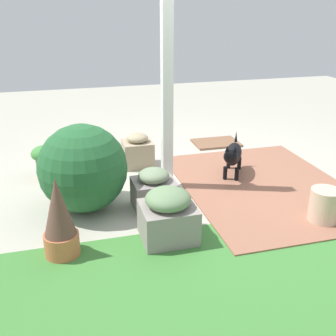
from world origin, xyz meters
TOP-DOWN VIEW (x-y plane):
  - ground_plane at (0.00, 0.00)m, footprint 12.00×12.00m
  - brick_path at (-0.71, 0.36)m, footprint 1.80×2.40m
  - porch_pillar at (0.37, 0.05)m, footprint 0.11×0.11m
  - stone_planter_nearest at (0.56, -0.67)m, footprint 0.38×0.35m
  - stone_planter_mid at (0.63, 0.51)m, footprint 0.43×0.38m
  - stone_planter_far at (0.65, 1.13)m, footprint 0.48×0.44m
  - round_shrub at (1.31, 0.35)m, footprint 0.89×0.89m
  - terracotta_pot_broad at (1.70, -0.59)m, footprint 0.31×0.31m
  - terracotta_pot_spiky at (1.57, 1.14)m, footprint 0.29×0.29m
  - dog at (-0.46, -0.01)m, footprint 0.47×0.68m
  - ceramic_urn at (-0.87, 1.23)m, footprint 0.28×0.28m
  - doormat at (-0.74, -1.22)m, footprint 0.67×0.48m

SIDE VIEW (x-z plane):
  - ground_plane at x=0.00m, z-range 0.00..0.00m
  - brick_path at x=-0.71m, z-range 0.00..0.02m
  - doormat at x=-0.74m, z-range 0.00..0.03m
  - ceramic_urn at x=-0.87m, z-range 0.00..0.34m
  - stone_planter_mid at x=0.63m, z-range -0.02..0.41m
  - stone_planter_nearest at x=0.56m, z-range -0.02..0.42m
  - stone_planter_far at x=0.65m, z-range -0.01..0.48m
  - terracotta_pot_broad at x=1.70m, z-range 0.03..0.43m
  - dog at x=-0.46m, z-range 0.04..0.53m
  - terracotta_pot_spiky at x=1.57m, z-range -0.02..0.68m
  - round_shrub at x=1.31m, z-range 0.00..0.89m
  - porch_pillar at x=0.37m, z-range 0.00..2.24m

